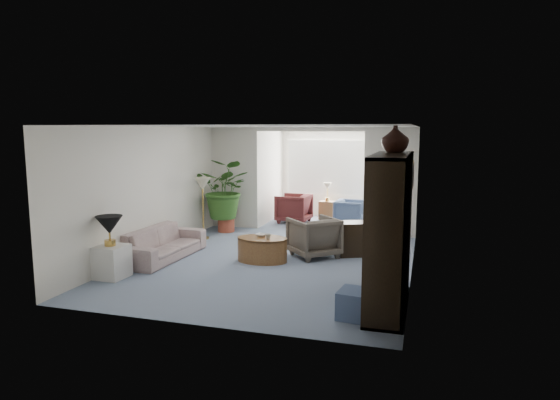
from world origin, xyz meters
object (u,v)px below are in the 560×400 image
(coffee_cup, at_px, (268,237))
(cabinet_urn, at_px, (395,138))
(wingback_chair, at_px, (314,237))
(coffee_bowl, at_px, (261,235))
(end_table, at_px, (111,262))
(sunroom_table, at_px, (327,210))
(side_table_dark, at_px, (352,239))
(sunroom_chair_maroon, at_px, (294,208))
(floor_lamp, at_px, (203,184))
(sofa, at_px, (163,243))
(table_lamp, at_px, (109,225))
(sunroom_chair_blue, at_px, (350,213))
(entertainment_cabinet, at_px, (390,232))
(plant_pot, at_px, (226,225))
(ottoman, at_px, (357,304))
(framed_picture, at_px, (412,176))
(coffee_table, at_px, (262,249))

(coffee_cup, bearing_deg, cabinet_urn, -26.45)
(wingback_chair, bearing_deg, coffee_bowl, -12.40)
(end_table, distance_m, sunroom_table, 6.79)
(side_table_dark, distance_m, sunroom_chair_maroon, 3.59)
(floor_lamp, bearing_deg, wingback_chair, -16.49)
(sofa, distance_m, sunroom_chair_maroon, 4.49)
(table_lamp, xyz_separation_m, coffee_bowl, (2.02, 1.79, -0.42))
(sunroom_table, bearing_deg, wingback_chair, -82.41)
(floor_lamp, bearing_deg, table_lamp, -93.69)
(side_table_dark, distance_m, sunroom_chair_blue, 3.03)
(coffee_cup, relative_size, sunroom_table, 0.21)
(table_lamp, bearing_deg, entertainment_cabinet, -0.56)
(table_lamp, relative_size, sunroom_chair_maroon, 0.53)
(wingback_chair, bearing_deg, cabinet_urn, 87.81)
(coffee_cup, bearing_deg, plant_pot, 127.50)
(ottoman, xyz_separation_m, sunroom_table, (-1.77, 6.96, 0.06))
(sofa, xyz_separation_m, end_table, (-0.20, -1.35, -0.02))
(sunroom_chair_maroon, xyz_separation_m, sunroom_table, (0.75, 0.75, -0.13))
(end_table, distance_m, sunroom_chair_blue, 6.42)
(floor_lamp, distance_m, plant_pot, 1.41)
(end_table, distance_m, table_lamp, 0.62)
(framed_picture, bearing_deg, entertainment_cabinet, -98.63)
(floor_lamp, distance_m, cabinet_urn, 5.18)
(coffee_cup, relative_size, ottoman, 0.23)
(wingback_chair, distance_m, side_table_dark, 0.76)
(sofa, xyz_separation_m, entertainment_cabinet, (4.31, -1.39, 0.76))
(side_table_dark, height_order, sunroom_chair_maroon, sunroom_chair_maroon)
(table_lamp, height_order, sunroom_table, table_lamp)
(table_lamp, bearing_deg, coffee_cup, 35.60)
(table_lamp, relative_size, coffee_cup, 4.16)
(entertainment_cabinet, bearing_deg, end_table, 179.44)
(coffee_table, bearing_deg, end_table, -140.79)
(sofa, bearing_deg, wingback_chair, -68.22)
(cabinet_urn, bearing_deg, sunroom_chair_blue, 104.99)
(end_table, height_order, ottoman, end_table)
(sofa, distance_m, end_table, 1.36)
(sofa, height_order, coffee_bowl, sofa)
(coffee_cup, height_order, sunroom_chair_blue, sunroom_chair_blue)
(coffee_bowl, xyz_separation_m, coffee_cup, (0.20, -0.20, 0.02))
(end_table, height_order, entertainment_cabinet, entertainment_cabinet)
(end_table, distance_m, plant_pot, 4.02)
(sunroom_chair_maroon, bearing_deg, coffee_bowl, 10.47)
(entertainment_cabinet, bearing_deg, sunroom_table, 108.40)
(end_table, xyz_separation_m, cabinet_urn, (4.51, 0.46, 2.05))
(sofa, relative_size, sunroom_chair_maroon, 2.42)
(sunroom_chair_blue, bearing_deg, wingback_chair, -179.12)
(sofa, height_order, coffee_table, sofa)
(side_table_dark, relative_size, ottoman, 1.44)
(sunroom_chair_blue, bearing_deg, coffee_cup, 171.84)
(ottoman, bearing_deg, end_table, 171.72)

